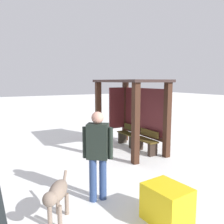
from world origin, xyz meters
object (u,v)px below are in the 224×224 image
Objects in this scene: bench_left_inside at (128,136)px; dog at (57,194)px; grit_bin at (167,204)px; bench_center_inside at (146,143)px; bus_shelter at (133,103)px; person_walking at (98,150)px.

bench_left_inside is 4.77m from dog.
dog is at bearing -118.91° from grit_bin.
dog is (2.20, -3.51, 0.16)m from bench_center_inside.
bus_shelter reaches higher than person_walking.
bench_center_inside is 1.11× the size of dog.
bench_left_inside reaches higher than grit_bin.
person_walking is 2.10× the size of dog.
bus_shelter reaches higher than bench_left_inside.
bus_shelter is at bearing 134.55° from person_walking.
dog reaches higher than grit_bin.
bus_shelter is at bearing -169.73° from bench_center_inside.
bench_left_inside reaches higher than dog.
bench_left_inside is (-0.41, 0.11, -1.24)m from bus_shelter.
bus_shelter is at bearing 129.46° from dog.
grit_bin is at bearing 29.20° from person_walking.
bench_center_inside reaches higher than dog.
dog is at bearing -47.59° from bench_left_inside.
bus_shelter reaches higher than dog.
bench_center_inside is at bearing -0.12° from bench_left_inside.
bench_center_inside reaches higher than grit_bin.
grit_bin is (3.05, -1.97, -0.02)m from bench_center_inside.
person_walking reaches higher than grit_bin.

